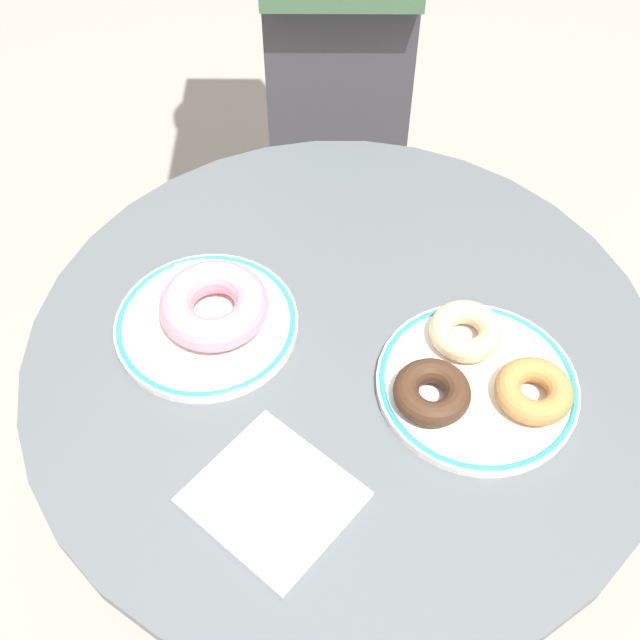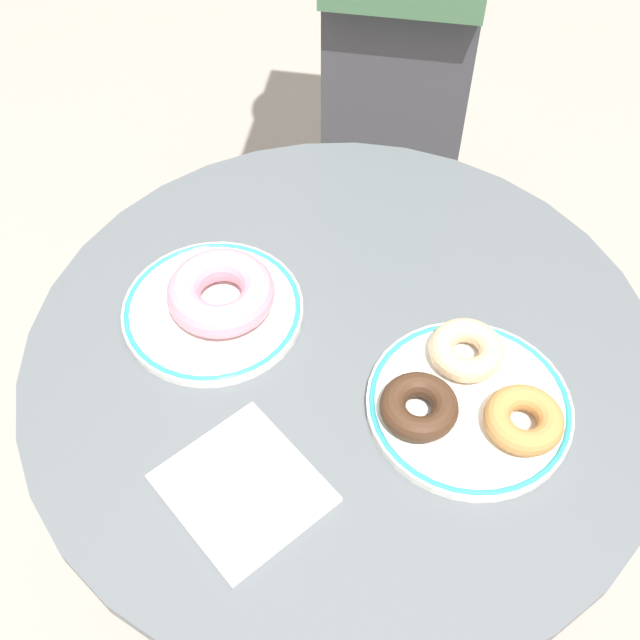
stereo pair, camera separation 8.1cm
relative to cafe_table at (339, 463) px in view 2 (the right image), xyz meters
The scene contains 9 objects.
ground_plane 0.49m from the cafe_table, ahead, with size 7.00×7.00×0.02m, color #9E9389.
cafe_table is the anchor object (origin of this frame).
plate_left 0.30m from the cafe_table, 161.69° to the right, with size 0.20×0.20×0.01m.
plate_right 0.29m from the cafe_table, ahead, with size 0.20×0.20×0.01m.
donut_pink_frosted 0.31m from the cafe_table, 164.77° to the right, with size 0.12×0.12×0.04m, color pink.
donut_old_fashioned 0.34m from the cafe_table, ahead, with size 0.08×0.08×0.03m, color #BC7F42.
donut_glazed 0.30m from the cafe_table, 28.90° to the left, with size 0.08×0.08×0.03m, color #E0B789.
donut_chocolate 0.30m from the cafe_table, 13.16° to the right, with size 0.08×0.08×0.03m, color #422819.
paper_napkin 0.32m from the cafe_table, 83.32° to the right, with size 0.14×0.13×0.01m, color white.
Camera 2 is at (0.28, -0.41, 1.41)m, focal length 44.74 mm.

